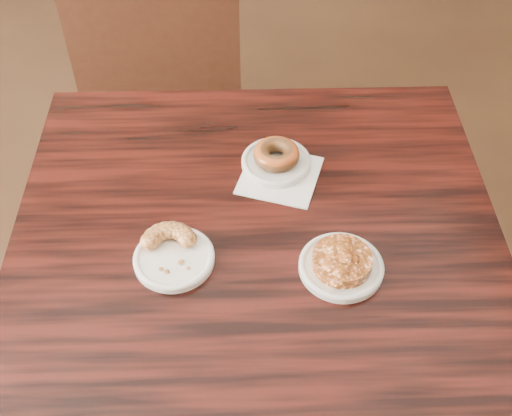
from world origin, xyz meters
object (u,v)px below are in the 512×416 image
object	(u,v)px
glazed_donut	(276,154)
chair_far	(165,76)
cruller_fragment	(173,251)
cafe_table	(257,345)
apple_fritter	(342,259)

from	to	relation	value
glazed_donut	chair_far	bearing A→B (deg)	99.94
glazed_donut	cruller_fragment	size ratio (longest dim) A/B	0.81
cafe_table	glazed_donut	world-z (taller)	glazed_donut
glazed_donut	apple_fritter	size ratio (longest dim) A/B	0.66
cafe_table	chair_far	world-z (taller)	chair_far
cafe_table	glazed_donut	size ratio (longest dim) A/B	9.73
glazed_donut	cruller_fragment	distance (m)	0.31
apple_fritter	cruller_fragment	world-z (taller)	apple_fritter
glazed_donut	apple_fritter	bearing A→B (deg)	-82.21
cafe_table	apple_fritter	distance (m)	0.44
chair_far	cruller_fragment	size ratio (longest dim) A/B	7.63
chair_far	glazed_donut	distance (m)	0.87
glazed_donut	cruller_fragment	xyz separation A→B (m)	(-0.25, -0.19, -0.00)
cafe_table	glazed_donut	xyz separation A→B (m)	(0.09, 0.19, 0.41)
apple_fritter	cruller_fragment	distance (m)	0.30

